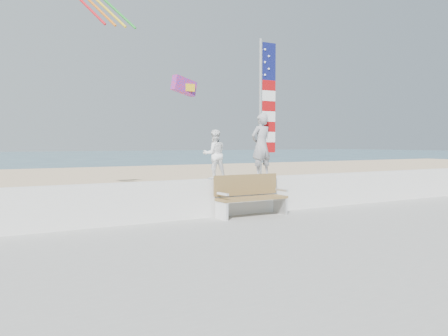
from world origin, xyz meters
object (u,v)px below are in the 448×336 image
Objects in this scene: adult at (261,145)px; bench at (250,195)px; flag at (265,102)px; child at (214,154)px.

adult reaches higher than bench.
flag reaches higher than bench.
bench is (0.73, -0.45, -0.98)m from child.
adult reaches higher than child.
flag is (1.47, -0.00, 1.32)m from child.
adult is 1.44m from bench.
bench is at bearing 30.32° from adult.
child is at bearing -4.75° from adult.
child is (-1.38, 0.00, -0.22)m from adult.
adult is 1.37× the size of child.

